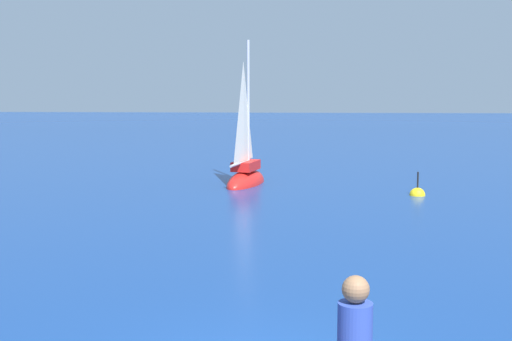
# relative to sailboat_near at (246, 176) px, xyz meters

# --- Properties ---
(sailboat_near) EXTENTS (1.91, 3.45, 6.23)m
(sailboat_near) POSITION_rel_sailboat_near_xyz_m (0.00, 0.00, 0.00)
(sailboat_near) COLOR red
(sailboat_near) RESTS_ON ground
(marker_buoy) EXTENTS (0.56, 0.56, 1.13)m
(marker_buoy) POSITION_rel_sailboat_near_xyz_m (6.34, -2.31, -0.33)
(marker_buoy) COLOR yellow
(marker_buoy) RESTS_ON ground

